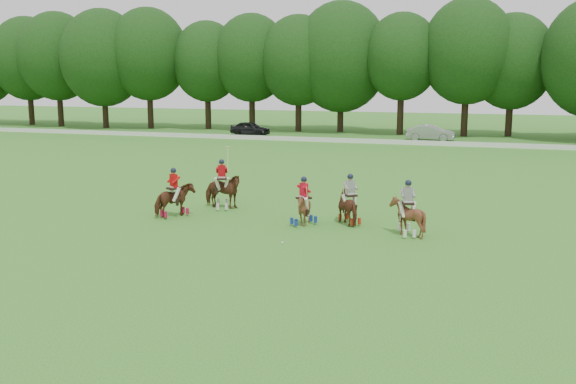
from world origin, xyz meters
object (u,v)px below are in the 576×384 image
(car_left, at_px, (250,128))
(polo_red_c, at_px, (304,208))
(polo_red_b, at_px, (222,191))
(polo_ball, at_px, (282,243))
(polo_stripe_a, at_px, (350,206))
(polo_red_a, at_px, (174,200))
(polo_stripe_b, at_px, (407,216))
(car_mid, at_px, (431,133))

(car_left, bearing_deg, polo_red_c, -148.89)
(polo_red_b, distance_m, polo_red_c, 5.19)
(car_left, bearing_deg, polo_ball, -150.46)
(car_left, bearing_deg, polo_stripe_a, -146.16)
(polo_red_a, distance_m, polo_red_c, 6.04)
(polo_stripe_a, xyz_separation_m, polo_ball, (-1.72, -4.05, -0.74))
(polo_red_a, bearing_deg, polo_red_b, 61.08)
(car_left, bearing_deg, polo_red_b, -154.01)
(polo_ball, bearing_deg, polo_stripe_b, 32.57)
(polo_stripe_a, bearing_deg, car_left, 117.07)
(polo_stripe_a, bearing_deg, polo_red_b, 168.80)
(polo_red_b, bearing_deg, polo_red_a, -118.92)
(car_left, height_order, polo_red_a, polo_red_a)
(polo_red_c, bearing_deg, polo_red_b, 155.60)
(polo_ball, bearing_deg, car_left, 112.78)
(polo_red_c, height_order, polo_stripe_a, polo_stripe_a)
(polo_red_a, distance_m, polo_red_b, 2.71)
(polo_red_a, bearing_deg, polo_stripe_a, 7.81)
(polo_stripe_a, relative_size, polo_ball, 24.34)
(car_mid, bearing_deg, polo_red_b, 171.78)
(car_mid, bearing_deg, polo_stripe_a, -177.98)
(polo_stripe_a, xyz_separation_m, polo_stripe_b, (2.62, -1.28, 0.02))
(car_mid, distance_m, polo_ball, 41.59)
(polo_red_c, relative_size, polo_stripe_b, 0.94)
(polo_red_a, relative_size, polo_ball, 24.94)
(polo_red_c, xyz_separation_m, polo_ball, (0.10, -3.20, -0.70))
(polo_stripe_a, bearing_deg, polo_red_c, -154.97)
(polo_red_b, relative_size, polo_stripe_b, 1.30)
(car_left, xyz_separation_m, polo_ball, (17.45, -41.56, -0.69))
(car_mid, relative_size, polo_red_c, 2.18)
(polo_stripe_a, bearing_deg, car_mid, 90.34)
(polo_stripe_b, relative_size, polo_ball, 25.01)
(polo_red_c, bearing_deg, polo_red_a, -177.82)
(car_mid, height_order, polo_red_a, polo_red_a)
(car_left, height_order, polo_red_b, polo_red_b)
(car_mid, bearing_deg, car_left, 91.68)
(polo_red_a, distance_m, polo_ball, 6.86)
(polo_red_a, xyz_separation_m, polo_stripe_a, (7.86, 1.08, -0.02))
(car_left, distance_m, polo_red_b, 38.35)
(polo_red_b, xyz_separation_m, polo_stripe_a, (6.54, -1.30, -0.09))
(polo_stripe_b, bearing_deg, car_left, 119.33)
(polo_red_b, distance_m, polo_stripe_b, 9.52)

